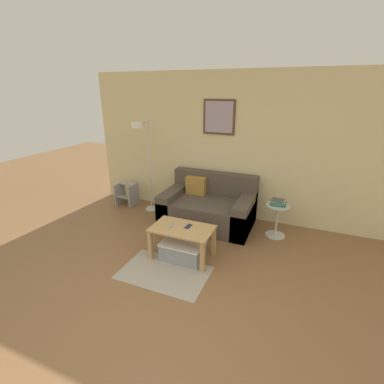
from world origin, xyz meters
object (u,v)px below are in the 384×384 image
object	(u,v)px
storage_bin	(183,250)
step_stool	(127,193)
remote_control	(171,225)
book_stack	(278,202)
coffee_table	(182,234)
cell_phone	(188,226)
couch	(208,207)
side_table	(277,217)
floor_lamp	(143,153)

from	to	relation	value
storage_bin	step_stool	distance (m)	2.31
remote_control	storage_bin	bearing A→B (deg)	-36.96
book_stack	remote_control	distance (m)	1.73
remote_control	step_stool	size ratio (longest dim) A/B	0.34
remote_control	step_stool	distance (m)	2.14
coffee_table	step_stool	distance (m)	2.27
remote_control	cell_phone	size ratio (longest dim) A/B	1.07
couch	side_table	distance (m)	1.17
book_stack	coffee_table	bearing A→B (deg)	-135.13
floor_lamp	remote_control	xyz separation A→B (m)	(1.08, -1.08, -0.71)
cell_phone	storage_bin	bearing A→B (deg)	-107.08
coffee_table	step_stool	size ratio (longest dim) A/B	1.93
storage_bin	cell_phone	bearing A→B (deg)	70.10
floor_lamp	side_table	xyz separation A→B (m)	(2.39, 0.05, -0.85)
coffee_table	side_table	distance (m)	1.61
couch	floor_lamp	world-z (taller)	floor_lamp
book_stack	remote_control	size ratio (longest dim) A/B	1.66
cell_phone	step_stool	world-z (taller)	cell_phone
book_stack	cell_phone	bearing A→B (deg)	-135.20
floor_lamp	book_stack	distance (m)	2.45
storage_bin	side_table	xyz separation A→B (m)	(1.12, 1.17, 0.20)
cell_phone	side_table	bearing A→B (deg)	47.35
storage_bin	side_table	size ratio (longest dim) A/B	1.11
remote_control	book_stack	bearing A→B (deg)	16.62
book_stack	step_stool	distance (m)	3.01
floor_lamp	cell_phone	world-z (taller)	floor_lamp
floor_lamp	book_stack	size ratio (longest dim) A/B	6.91
side_table	storage_bin	bearing A→B (deg)	-133.65
side_table	cell_phone	bearing A→B (deg)	-135.47
storage_bin	side_table	bearing A→B (deg)	46.35
side_table	remote_control	distance (m)	1.74
couch	book_stack	bearing A→B (deg)	-0.97
storage_bin	floor_lamp	distance (m)	1.99
storage_bin	cell_phone	xyz separation A→B (m)	(0.04, 0.11, 0.33)
couch	step_stool	world-z (taller)	couch
coffee_table	book_stack	distance (m)	1.62
couch	cell_phone	xyz separation A→B (m)	(0.09, -1.08, 0.17)
cell_phone	step_stool	size ratio (longest dim) A/B	0.32
coffee_table	book_stack	size ratio (longest dim) A/B	3.41
book_stack	side_table	bearing A→B (deg)	-10.39
couch	coffee_table	xyz separation A→B (m)	(0.02, -1.15, 0.07)
side_table	remote_control	size ratio (longest dim) A/B	3.60
storage_bin	remote_control	distance (m)	0.39
remote_control	step_stool	xyz separation A→B (m)	(-1.68, 1.30, -0.23)
couch	storage_bin	bearing A→B (deg)	-87.66
floor_lamp	coffee_table	bearing A→B (deg)	-40.90
book_stack	floor_lamp	bearing A→B (deg)	-178.80
couch	coffee_table	size ratio (longest dim) A/B	1.81
couch	remote_control	xyz separation A→B (m)	(-0.15, -1.15, 0.17)
floor_lamp	side_table	size ratio (longest dim) A/B	3.19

